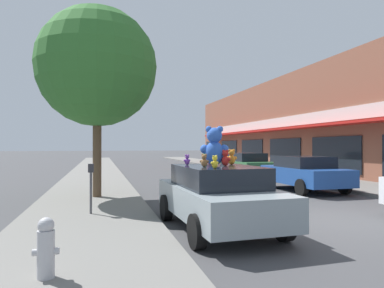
{
  "coord_description": "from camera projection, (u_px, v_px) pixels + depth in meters",
  "views": [
    {
      "loc": [
        -5.43,
        -7.44,
        1.86
      ],
      "look_at": [
        -2.48,
        3.49,
        1.93
      ],
      "focal_mm": 32.0,
      "sensor_mm": 36.0,
      "label": 1
    }
  ],
  "objects": [
    {
      "name": "ground_plane",
      "position": [
        323.0,
        220.0,
        8.59
      ],
      "size": [
        260.0,
        260.0,
        0.0
      ],
      "primitive_type": "plane",
      "color": "#424244"
    },
    {
      "name": "sidewalk_near",
      "position": [
        86.0,
        232.0,
        7.1
      ],
      "size": [
        3.29,
        90.0,
        0.14
      ],
      "color": "slate",
      "rests_on": "ground_plane"
    },
    {
      "name": "storefront_row",
      "position": [
        345.0,
        124.0,
        25.76
      ],
      "size": [
        11.2,
        37.99,
        6.98
      ],
      "color": "brown",
      "rests_on": "ground_plane"
    },
    {
      "name": "plush_art_car",
      "position": [
        218.0,
        195.0,
        7.62
      ],
      "size": [
        2.09,
        4.11,
        1.42
      ],
      "rotation": [
        0.0,
        0.0,
        0.03
      ],
      "color": "#8C999E",
      "rests_on": "ground_plane"
    },
    {
      "name": "teddy_bear_giant",
      "position": [
        214.0,
        147.0,
        7.81
      ],
      "size": [
        0.68,
        0.49,
        0.9
      ],
      "rotation": [
        0.0,
        0.0,
        2.78
      ],
      "color": "blue",
      "rests_on": "plush_art_car"
    },
    {
      "name": "teddy_bear_red",
      "position": [
        225.0,
        158.0,
        7.68
      ],
      "size": [
        0.22,
        0.27,
        0.36
      ],
      "rotation": [
        0.0,
        0.0,
        2.14
      ],
      "color": "red",
      "rests_on": "plush_art_car"
    },
    {
      "name": "teddy_bear_white",
      "position": [
        222.0,
        158.0,
        8.71
      ],
      "size": [
        0.23,
        0.16,
        0.3
      ],
      "rotation": [
        0.0,
        0.0,
        3.48
      ],
      "color": "white",
      "rests_on": "plush_art_car"
    },
    {
      "name": "teddy_bear_orange",
      "position": [
        232.0,
        157.0,
        8.25
      ],
      "size": [
        0.28,
        0.18,
        0.37
      ],
      "rotation": [
        0.0,
        0.0,
        2.96
      ],
      "color": "orange",
      "rests_on": "plush_art_car"
    },
    {
      "name": "teddy_bear_pink",
      "position": [
        210.0,
        158.0,
        8.26
      ],
      "size": [
        0.21,
        0.23,
        0.32
      ],
      "rotation": [
        0.0,
        0.0,
        2.23
      ],
      "color": "pink",
      "rests_on": "plush_art_car"
    },
    {
      "name": "teddy_bear_green",
      "position": [
        206.0,
        158.0,
        8.56
      ],
      "size": [
        0.2,
        0.18,
        0.28
      ],
      "rotation": [
        0.0,
        0.0,
        2.47
      ],
      "color": "green",
      "rests_on": "plush_art_car"
    },
    {
      "name": "teddy_bear_brown",
      "position": [
        204.0,
        161.0,
        7.3
      ],
      "size": [
        0.2,
        0.18,
        0.28
      ],
      "rotation": [
        0.0,
        0.0,
        2.52
      ],
      "color": "olive",
      "rests_on": "plush_art_car"
    },
    {
      "name": "teddy_bear_yellow",
      "position": [
        215.0,
        162.0,
        6.74
      ],
      "size": [
        0.2,
        0.15,
        0.27
      ],
      "rotation": [
        0.0,
        0.0,
        3.58
      ],
      "color": "yellow",
      "rests_on": "plush_art_car"
    },
    {
      "name": "teddy_bear_purple",
      "position": [
        187.0,
        160.0,
        8.05
      ],
      "size": [
        0.19,
        0.14,
        0.25
      ],
      "rotation": [
        0.0,
        0.0,
        3.49
      ],
      "color": "purple",
      "rests_on": "plush_art_car"
    },
    {
      "name": "parked_car_far_center",
      "position": [
        304.0,
        173.0,
        14.15
      ],
      "size": [
        2.09,
        4.07,
        1.43
      ],
      "color": "#1E4793",
      "rests_on": "ground_plane"
    },
    {
      "name": "parked_car_far_right",
      "position": [
        244.0,
        164.0,
        20.02
      ],
      "size": [
        1.93,
        4.71,
        1.46
      ],
      "color": "#336B3D",
      "rests_on": "ground_plane"
    },
    {
      "name": "street_tree",
      "position": [
        97.0,
        67.0,
        11.67
      ],
      "size": [
        4.06,
        4.06,
        6.46
      ],
      "color": "brown",
      "rests_on": "sidewalk_near"
    },
    {
      "name": "fire_hydrant",
      "position": [
        46.0,
        248.0,
        4.47
      ],
      "size": [
        0.33,
        0.22,
        0.79
      ],
      "color": "#B2B2B7",
      "rests_on": "sidewalk_near"
    },
    {
      "name": "parking_meter",
      "position": [
        91.0,
        182.0,
        8.72
      ],
      "size": [
        0.14,
        0.1,
        1.27
      ],
      "color": "#4C4C51",
      "rests_on": "sidewalk_near"
    }
  ]
}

